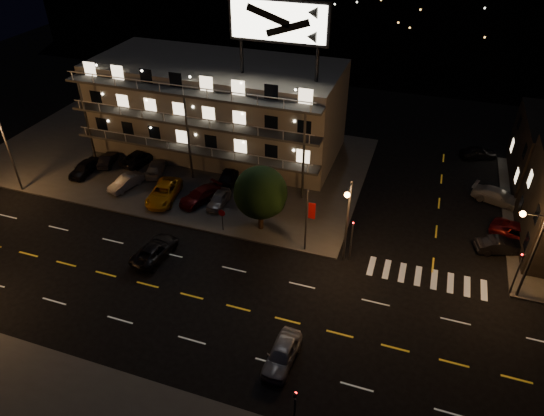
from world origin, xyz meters
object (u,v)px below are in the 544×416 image
(side_car_0, at_px, (500,245))
(tree, at_px, (260,194))
(lot_car_4, at_px, (219,199))
(road_car_east, at_px, (282,354))
(lot_car_7, at_px, (156,168))
(road_car_west, at_px, (155,250))
(lot_car_2, at_px, (164,193))

(side_car_0, bearing_deg, tree, 81.95)
(lot_car_4, height_order, side_car_0, lot_car_4)
(side_car_0, xyz_separation_m, road_car_east, (-14.68, -17.36, 0.05))
(road_car_east, bearing_deg, lot_car_7, 139.88)
(road_car_east, bearing_deg, lot_car_4, 129.21)
(lot_car_4, height_order, road_car_east, road_car_east)
(lot_car_4, bearing_deg, road_car_west, -104.57)
(road_car_east, bearing_deg, tree, 118.23)
(lot_car_2, distance_m, lot_car_4, 5.79)
(lot_car_2, xyz_separation_m, road_car_east, (17.54, -15.16, -0.17))
(lot_car_4, height_order, lot_car_7, lot_car_4)
(tree, distance_m, road_car_east, 15.52)
(tree, bearing_deg, lot_car_4, 156.46)
(lot_car_7, xyz_separation_m, side_car_0, (35.64, -2.14, -0.09))
(tree, bearing_deg, side_car_0, 9.73)
(road_car_west, bearing_deg, side_car_0, -154.79)
(lot_car_7, bearing_deg, lot_car_2, 110.96)
(side_car_0, distance_m, road_car_west, 30.39)
(tree, xyz_separation_m, road_car_west, (-7.38, -6.68, -3.26))
(lot_car_2, relative_size, road_car_east, 1.25)
(road_car_west, bearing_deg, tree, -132.52)
(side_car_0, bearing_deg, road_car_east, 122.00)
(tree, xyz_separation_m, lot_car_2, (-11.02, 1.44, -3.04))
(lot_car_2, height_order, road_car_west, lot_car_2)
(tree, distance_m, side_car_0, 21.75)
(road_car_east, distance_m, road_car_west, 15.59)
(lot_car_4, bearing_deg, lot_car_2, -172.82)
(tree, distance_m, lot_car_2, 11.52)
(lot_car_7, height_order, road_car_west, lot_car_7)
(lot_car_7, relative_size, side_car_0, 1.03)
(lot_car_7, relative_size, road_car_west, 0.88)
(lot_car_2, bearing_deg, lot_car_4, -1.36)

